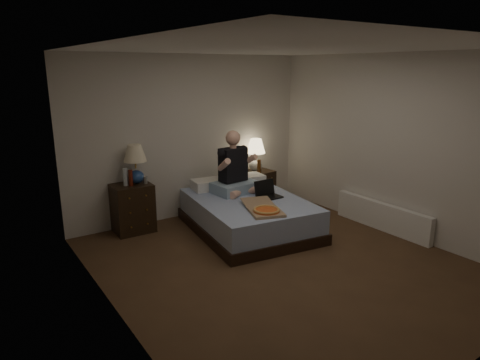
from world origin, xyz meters
TOP-DOWN VIEW (x-y plane):
  - floor at (0.00, 0.00)m, footprint 4.00×4.50m
  - ceiling at (0.00, 0.00)m, footprint 4.00×4.50m
  - wall_back at (0.00, 2.25)m, footprint 4.00×0.00m
  - wall_left at (-2.00, 0.00)m, footprint 0.00×4.50m
  - wall_right at (2.00, 0.00)m, footprint 0.00×4.50m
  - bed at (0.30, 1.12)m, footprint 1.68×2.08m
  - nightstand_left at (-1.09, 2.05)m, footprint 0.55×0.49m
  - nightstand_right at (1.17, 2.05)m, footprint 0.49×0.45m
  - lamp_left at (-1.00, 2.05)m, footprint 0.33×0.33m
  - lamp_right at (1.10, 2.05)m, footprint 0.40×0.40m
  - water_bottle at (-1.17, 2.02)m, footprint 0.07×0.07m
  - soda_can at (-0.90, 1.98)m, footprint 0.07×0.07m
  - beer_bottle_left at (-1.12, 1.96)m, footprint 0.06×0.06m
  - beer_bottle_right at (1.07, 1.91)m, footprint 0.06×0.06m
  - person at (0.33, 1.51)m, footprint 0.70×0.57m
  - laptop at (0.58, 1.00)m, footprint 0.34×0.29m
  - pizza_box at (0.12, 0.47)m, footprint 0.63×0.85m
  - radiator at (1.93, 0.06)m, footprint 0.10×1.60m

SIDE VIEW (x-z plane):
  - floor at x=0.00m, z-range 0.00..0.00m
  - radiator at x=1.93m, z-range 0.00..0.40m
  - bed at x=0.30m, z-range 0.00..0.48m
  - nightstand_right at x=1.17m, z-range 0.00..0.59m
  - nightstand_left at x=-1.09m, z-range 0.00..0.70m
  - pizza_box at x=0.12m, z-range 0.48..0.56m
  - laptop at x=0.58m, z-range 0.48..0.72m
  - beer_bottle_right at x=1.07m, z-range 0.59..0.82m
  - soda_can at x=-0.90m, z-range 0.70..0.80m
  - beer_bottle_left at x=-1.12m, z-range 0.70..0.93m
  - water_bottle at x=-1.17m, z-range 0.70..0.95m
  - lamp_right at x=1.10m, z-range 0.59..1.15m
  - person at x=0.33m, z-range 0.48..1.41m
  - lamp_left at x=-1.00m, z-range 0.70..1.26m
  - wall_back at x=0.00m, z-range 0.00..2.50m
  - wall_left at x=-2.00m, z-range 0.00..2.50m
  - wall_right at x=2.00m, z-range 0.00..2.50m
  - ceiling at x=0.00m, z-range 2.50..2.50m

